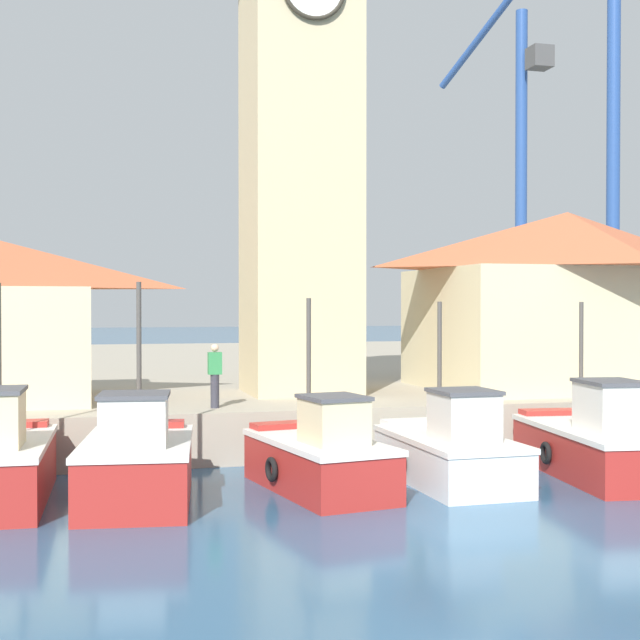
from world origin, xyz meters
The scene contains 11 objects.
ground_plane centered at (0.00, 0.00, 0.00)m, with size 300.00×300.00×0.00m, color #2D567A.
quay_wharf centered at (0.00, 27.27, 0.65)m, with size 120.00×40.00×1.30m, color #A89E89.
fishing_boat_left_inner centered at (-5.15, 3.87, 0.78)m, with size 2.64×4.41×4.37m.
fishing_boat_mid_left centered at (-1.39, 3.97, 0.71)m, with size 2.55×4.48×4.05m.
fishing_boat_center centered at (1.58, 4.05, 0.70)m, with size 2.15×4.40×3.98m.
fishing_boat_mid_right centered at (5.06, 3.93, 0.75)m, with size 2.55×5.38×3.98m.
clock_tower centered at (0.05, 11.69, 9.47)m, with size 3.63×3.63×17.17m.
warehouse_right centered at (8.69, 11.30, 4.14)m, with size 9.30×6.64×5.55m.
port_crane_near centered at (14.03, 24.79, 7.79)m, with size 2.81×7.61×18.12m.
port_crane_far centered at (15.61, 19.65, 9.54)m, with size 3.36×8.56×20.73m.
dock_worker_near_tower centered at (-2.95, 8.40, 2.15)m, with size 0.34×0.22×1.62m.
Camera 1 is at (-6.16, -13.94, 3.88)m, focal length 50.00 mm.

